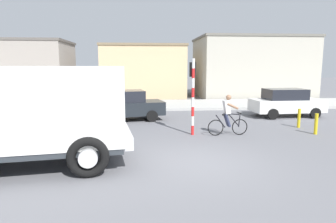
{
  "coord_description": "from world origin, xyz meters",
  "views": [
    {
      "loc": [
        -1.62,
        -8.5,
        2.92
      ],
      "look_at": [
        -0.68,
        2.5,
        1.2
      ],
      "focal_mm": 31.69,
      "sensor_mm": 36.0,
      "label": 1
    }
  ],
  "objects_px": {
    "traffic_light_pole": "(193,86)",
    "car_far_side": "(286,102)",
    "car_white_mid": "(125,105)",
    "cyclist": "(228,115)",
    "car_red_near": "(45,104)",
    "truck_foreground": "(30,110)",
    "bollard_near": "(316,124)",
    "pedestrian_near_kerb": "(91,102)",
    "bollard_far": "(299,118)"
  },
  "relations": [
    {
      "from": "traffic_light_pole",
      "to": "car_white_mid",
      "type": "xyz_separation_m",
      "value": [
        -3.05,
        3.57,
        -1.25
      ]
    },
    {
      "from": "cyclist",
      "to": "car_far_side",
      "type": "bearing_deg",
      "value": 42.55
    },
    {
      "from": "truck_foreground",
      "to": "bollard_near",
      "type": "relative_size",
      "value": 6.35
    },
    {
      "from": "traffic_light_pole",
      "to": "car_white_mid",
      "type": "relative_size",
      "value": 0.75
    },
    {
      "from": "car_far_side",
      "to": "bollard_near",
      "type": "relative_size",
      "value": 4.52
    },
    {
      "from": "cyclist",
      "to": "pedestrian_near_kerb",
      "type": "xyz_separation_m",
      "value": [
        -6.48,
        5.15,
        -0.02
      ]
    },
    {
      "from": "car_red_near",
      "to": "bollard_far",
      "type": "distance_m",
      "value": 13.33
    },
    {
      "from": "car_red_near",
      "to": "pedestrian_near_kerb",
      "type": "distance_m",
      "value": 2.53
    },
    {
      "from": "car_white_mid",
      "to": "cyclist",
      "type": "bearing_deg",
      "value": -40.69
    },
    {
      "from": "cyclist",
      "to": "car_white_mid",
      "type": "relative_size",
      "value": 0.41
    },
    {
      "from": "pedestrian_near_kerb",
      "to": "bollard_far",
      "type": "xyz_separation_m",
      "value": [
        10.29,
        -3.9,
        -0.4
      ]
    },
    {
      "from": "car_white_mid",
      "to": "pedestrian_near_kerb",
      "type": "xyz_separation_m",
      "value": [
        -1.98,
        1.28,
        0.03
      ]
    },
    {
      "from": "cyclist",
      "to": "car_red_near",
      "type": "relative_size",
      "value": 0.42
    },
    {
      "from": "car_red_near",
      "to": "pedestrian_near_kerb",
      "type": "xyz_separation_m",
      "value": [
        2.52,
        0.24,
        0.03
      ]
    },
    {
      "from": "cyclist",
      "to": "car_far_side",
      "type": "distance_m",
      "value": 6.33
    },
    {
      "from": "car_white_mid",
      "to": "car_far_side",
      "type": "distance_m",
      "value": 9.17
    },
    {
      "from": "truck_foreground",
      "to": "car_far_side",
      "type": "distance_m",
      "value": 13.74
    },
    {
      "from": "bollard_far",
      "to": "car_red_near",
      "type": "bearing_deg",
      "value": 164.06
    },
    {
      "from": "cyclist",
      "to": "car_far_side",
      "type": "xyz_separation_m",
      "value": [
        4.66,
        4.28,
        -0.05
      ]
    },
    {
      "from": "pedestrian_near_kerb",
      "to": "bollard_far",
      "type": "distance_m",
      "value": 11.02
    },
    {
      "from": "car_red_near",
      "to": "car_white_mid",
      "type": "bearing_deg",
      "value": -13.0
    },
    {
      "from": "car_white_mid",
      "to": "bollard_near",
      "type": "height_order",
      "value": "car_white_mid"
    },
    {
      "from": "traffic_light_pole",
      "to": "car_far_side",
      "type": "distance_m",
      "value": 7.4
    },
    {
      "from": "traffic_light_pole",
      "to": "pedestrian_near_kerb",
      "type": "bearing_deg",
      "value": 136.02
    },
    {
      "from": "car_far_side",
      "to": "truck_foreground",
      "type": "bearing_deg",
      "value": -146.2
    },
    {
      "from": "car_white_mid",
      "to": "car_far_side",
      "type": "xyz_separation_m",
      "value": [
        9.16,
        0.41,
        0.0
      ]
    },
    {
      "from": "car_white_mid",
      "to": "truck_foreground",
      "type": "bearing_deg",
      "value": -107.18
    },
    {
      "from": "traffic_light_pole",
      "to": "car_white_mid",
      "type": "bearing_deg",
      "value": 130.49
    },
    {
      "from": "traffic_light_pole",
      "to": "pedestrian_near_kerb",
      "type": "xyz_separation_m",
      "value": [
        -5.03,
        4.85,
        -1.22
      ]
    },
    {
      "from": "car_red_near",
      "to": "car_far_side",
      "type": "xyz_separation_m",
      "value": [
        13.67,
        -0.63,
        0.0
      ]
    },
    {
      "from": "car_red_near",
      "to": "car_far_side",
      "type": "distance_m",
      "value": 13.68
    },
    {
      "from": "car_white_mid",
      "to": "traffic_light_pole",
      "type": "bearing_deg",
      "value": -49.51
    },
    {
      "from": "cyclist",
      "to": "car_white_mid",
      "type": "distance_m",
      "value": 5.93
    },
    {
      "from": "car_far_side",
      "to": "bollard_far",
      "type": "xyz_separation_m",
      "value": [
        -0.85,
        -3.03,
        -0.37
      ]
    },
    {
      "from": "truck_foreground",
      "to": "car_white_mid",
      "type": "relative_size",
      "value": 1.34
    },
    {
      "from": "car_white_mid",
      "to": "bollard_far",
      "type": "bearing_deg",
      "value": -17.49
    },
    {
      "from": "car_red_near",
      "to": "cyclist",
      "type": "bearing_deg",
      "value": -28.61
    },
    {
      "from": "truck_foreground",
      "to": "bollard_far",
      "type": "distance_m",
      "value": 11.57
    },
    {
      "from": "cyclist",
      "to": "pedestrian_near_kerb",
      "type": "distance_m",
      "value": 8.28
    },
    {
      "from": "truck_foreground",
      "to": "car_white_mid",
      "type": "distance_m",
      "value": 7.6
    },
    {
      "from": "truck_foreground",
      "to": "pedestrian_near_kerb",
      "type": "xyz_separation_m",
      "value": [
        0.25,
        8.5,
        -0.82
      ]
    },
    {
      "from": "traffic_light_pole",
      "to": "car_far_side",
      "type": "xyz_separation_m",
      "value": [
        6.11,
        3.98,
        -1.25
      ]
    },
    {
      "from": "truck_foreground",
      "to": "bollard_near",
      "type": "xyz_separation_m",
      "value": [
        10.55,
        3.2,
        -1.22
      ]
    },
    {
      "from": "bollard_near",
      "to": "truck_foreground",
      "type": "bearing_deg",
      "value": -163.14
    },
    {
      "from": "car_red_near",
      "to": "car_white_mid",
      "type": "height_order",
      "value": "same"
    },
    {
      "from": "car_white_mid",
      "to": "bollard_far",
      "type": "xyz_separation_m",
      "value": [
        8.32,
        -2.62,
        -0.37
      ]
    },
    {
      "from": "car_white_mid",
      "to": "bollard_near",
      "type": "xyz_separation_m",
      "value": [
        8.32,
        -4.02,
        -0.37
      ]
    },
    {
      "from": "cyclist",
      "to": "bollard_far",
      "type": "height_order",
      "value": "cyclist"
    },
    {
      "from": "car_far_side",
      "to": "bollard_near",
      "type": "height_order",
      "value": "car_far_side"
    },
    {
      "from": "bollard_far",
      "to": "bollard_near",
      "type": "bearing_deg",
      "value": -90.0
    }
  ]
}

